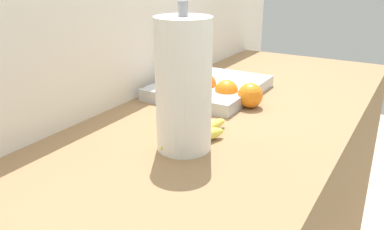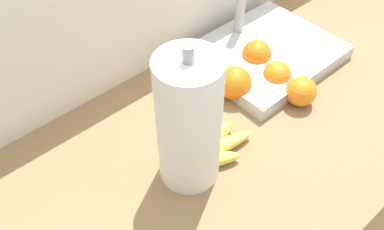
# 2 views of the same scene
# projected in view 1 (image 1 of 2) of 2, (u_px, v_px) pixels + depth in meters

# --- Properties ---
(wall_back) EXTENTS (2.03, 0.06, 1.30)m
(wall_back) POSITION_uv_depth(u_px,v_px,m) (136.00, 179.00, 1.36)
(wall_back) COLOR silver
(wall_back) RESTS_ON ground
(banana_bunch) EXTENTS (0.22, 0.17, 0.04)m
(banana_bunch) POSITION_uv_depth(u_px,v_px,m) (185.00, 131.00, 0.93)
(banana_bunch) COLOR #DFD44C
(banana_bunch) RESTS_ON counter
(orange_far_right) EXTENTS (0.07, 0.07, 0.07)m
(orange_far_right) POSITION_uv_depth(u_px,v_px,m) (250.00, 95.00, 1.13)
(orange_far_right) COLOR orange
(orange_far_right) RESTS_ON counter
(orange_front) EXTENTS (0.08, 0.08, 0.08)m
(orange_front) POSITION_uv_depth(u_px,v_px,m) (197.00, 97.00, 1.11)
(orange_front) COLOR orange
(orange_front) RESTS_ON counter
(orange_back_right) EXTENTS (0.07, 0.07, 0.07)m
(orange_back_right) POSITION_uv_depth(u_px,v_px,m) (226.00, 91.00, 1.17)
(orange_back_right) COLOR orange
(orange_back_right) RESTS_ON counter
(orange_back_left) EXTENTS (0.07, 0.07, 0.07)m
(orange_back_left) POSITION_uv_depth(u_px,v_px,m) (204.00, 85.00, 1.22)
(orange_back_left) COLOR orange
(orange_back_left) RESTS_ON counter
(paper_towel_roll) EXTENTS (0.12, 0.12, 0.31)m
(paper_towel_roll) POSITION_uv_depth(u_px,v_px,m) (184.00, 86.00, 0.85)
(paper_towel_roll) COLOR white
(paper_towel_roll) RESTS_ON counter
(sink_basin) EXTENTS (0.35, 0.29, 0.20)m
(sink_basin) POSITION_uv_depth(u_px,v_px,m) (209.00, 87.00, 1.26)
(sink_basin) COLOR #B7BABF
(sink_basin) RESTS_ON counter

